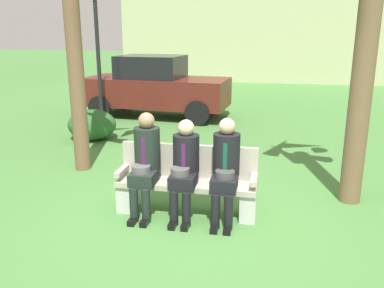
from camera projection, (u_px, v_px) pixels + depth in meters
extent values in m
plane|color=#477C3B|center=(188.00, 221.00, 5.26)|extent=(80.00, 80.00, 0.00)
cube|color=#B7AD9E|center=(186.00, 184.00, 5.37)|extent=(1.83, 0.44, 0.07)
cube|color=#B7AD9E|center=(189.00, 161.00, 5.48)|extent=(1.83, 0.06, 0.45)
cube|color=#B7AD9E|center=(122.00, 170.00, 5.50)|extent=(0.08, 0.44, 0.06)
cube|color=#B7AD9E|center=(254.00, 179.00, 5.18)|extent=(0.08, 0.44, 0.06)
cube|color=silver|center=(128.00, 195.00, 5.58)|extent=(0.20, 0.37, 0.38)
cube|color=silver|center=(248.00, 205.00, 5.29)|extent=(0.20, 0.37, 0.38)
cube|color=#1E2823|center=(144.00, 178.00, 5.28)|extent=(0.32, 0.38, 0.16)
cylinder|color=#1E2823|center=(134.00, 205.00, 5.20)|extent=(0.11, 0.11, 0.45)
cylinder|color=#1E2823|center=(146.00, 206.00, 5.17)|extent=(0.11, 0.11, 0.45)
cube|color=black|center=(133.00, 221.00, 5.19)|extent=(0.09, 0.22, 0.07)
cube|color=black|center=(145.00, 222.00, 5.16)|extent=(0.09, 0.22, 0.07)
cylinder|color=#1E2823|center=(147.00, 149.00, 5.37)|extent=(0.34, 0.34, 0.57)
cube|color=#4C1951|center=(143.00, 151.00, 5.21)|extent=(0.05, 0.01, 0.36)
sphere|color=#9E7556|center=(146.00, 121.00, 5.26)|extent=(0.21, 0.21, 0.21)
cylinder|color=#595959|center=(141.00, 169.00, 5.23)|extent=(0.24, 0.24, 0.09)
cube|color=black|center=(183.00, 180.00, 5.18)|extent=(0.32, 0.38, 0.16)
cylinder|color=black|center=(174.00, 208.00, 5.10)|extent=(0.11, 0.11, 0.45)
cylinder|color=black|center=(186.00, 209.00, 5.07)|extent=(0.11, 0.11, 0.45)
cube|color=black|center=(173.00, 224.00, 5.09)|extent=(0.09, 0.22, 0.07)
cube|color=black|center=(186.00, 225.00, 5.07)|extent=(0.09, 0.22, 0.07)
cylinder|color=black|center=(186.00, 154.00, 5.28)|extent=(0.34, 0.34, 0.49)
cube|color=#4C1951|center=(183.00, 156.00, 5.12)|extent=(0.05, 0.01, 0.32)
sphere|color=beige|center=(186.00, 128.00, 5.19)|extent=(0.21, 0.21, 0.21)
cylinder|color=#515151|center=(180.00, 171.00, 5.14)|extent=(0.24, 0.24, 0.09)
cube|color=black|center=(224.00, 183.00, 5.09)|extent=(0.32, 0.38, 0.16)
cylinder|color=black|center=(215.00, 212.00, 5.01)|extent=(0.11, 0.11, 0.45)
cylinder|color=black|center=(228.00, 213.00, 4.98)|extent=(0.11, 0.11, 0.45)
cube|color=black|center=(214.00, 228.00, 5.00)|extent=(0.09, 0.22, 0.07)
cube|color=black|center=(228.00, 229.00, 4.97)|extent=(0.09, 0.22, 0.07)
cylinder|color=black|center=(226.00, 154.00, 5.18)|extent=(0.34, 0.34, 0.53)
cube|color=#144C3D|center=(225.00, 157.00, 5.02)|extent=(0.05, 0.01, 0.34)
sphere|color=tan|center=(227.00, 126.00, 5.08)|extent=(0.21, 0.21, 0.21)
cylinder|color=#434343|center=(225.00, 174.00, 5.03)|extent=(0.24, 0.24, 0.09)
cylinder|color=brown|center=(74.00, 51.00, 6.68)|extent=(0.26, 0.26, 4.07)
cylinder|color=brown|center=(365.00, 58.00, 5.34)|extent=(0.29, 0.29, 4.01)
ellipsoid|color=#295B28|center=(92.00, 125.00, 9.07)|extent=(1.06, 0.97, 0.66)
cube|color=#591E19|center=(157.00, 92.00, 11.35)|extent=(4.02, 1.89, 0.76)
cube|color=black|center=(151.00, 67.00, 11.20)|extent=(1.81, 1.50, 0.60)
cylinder|color=black|center=(211.00, 103.00, 11.81)|extent=(0.65, 0.19, 0.64)
cylinder|color=black|center=(197.00, 113.00, 10.37)|extent=(0.65, 0.19, 0.64)
cylinder|color=black|center=(124.00, 99.00, 12.53)|extent=(0.65, 0.19, 0.64)
cylinder|color=black|center=(100.00, 108.00, 11.09)|extent=(0.65, 0.19, 0.64)
cylinder|color=black|center=(99.00, 64.00, 10.29)|extent=(0.10, 0.10, 3.03)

